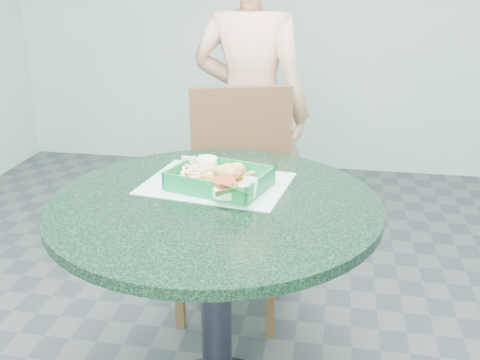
% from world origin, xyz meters
% --- Properties ---
extents(cafe_table, '(0.95, 0.95, 0.75)m').
position_xyz_m(cafe_table, '(0.00, 0.00, 0.58)').
color(cafe_table, '#262730').
rests_on(cafe_table, floor).
extents(dining_chair, '(0.43, 0.43, 0.93)m').
position_xyz_m(dining_chair, '(-0.07, 0.71, 0.53)').
color(dining_chair, '#462D14').
rests_on(dining_chair, floor).
extents(diner_person, '(0.62, 0.46, 1.55)m').
position_xyz_m(diner_person, '(-0.06, 1.05, 0.77)').
color(diner_person, '#E6A982').
rests_on(diner_person, floor).
extents(placemat, '(0.47, 0.38, 0.00)m').
position_xyz_m(placemat, '(-0.02, 0.13, 0.75)').
color(placemat, '#A2CFC3').
rests_on(placemat, cafe_table).
extents(food_basket, '(0.28, 0.20, 0.06)m').
position_xyz_m(food_basket, '(-0.00, 0.09, 0.77)').
color(food_basket, '#0F7B3A').
rests_on(food_basket, placemat).
extents(crab_sandwich, '(0.13, 0.13, 0.08)m').
position_xyz_m(crab_sandwich, '(0.03, 0.08, 0.80)').
color(crab_sandwich, '#F3C35D').
rests_on(crab_sandwich, food_basket).
extents(fries_pile, '(0.15, 0.16, 0.05)m').
position_xyz_m(fries_pile, '(-0.08, 0.09, 0.79)').
color(fries_pile, '#F1CD87').
rests_on(fries_pile, food_basket).
extents(sauce_ramekin, '(0.07, 0.07, 0.04)m').
position_xyz_m(sauce_ramekin, '(-0.08, 0.15, 0.80)').
color(sauce_ramekin, white).
rests_on(sauce_ramekin, food_basket).
extents(garnish_cup, '(0.11, 0.11, 0.05)m').
position_xyz_m(garnish_cup, '(0.06, 0.01, 0.79)').
color(garnish_cup, beige).
rests_on(garnish_cup, food_basket).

